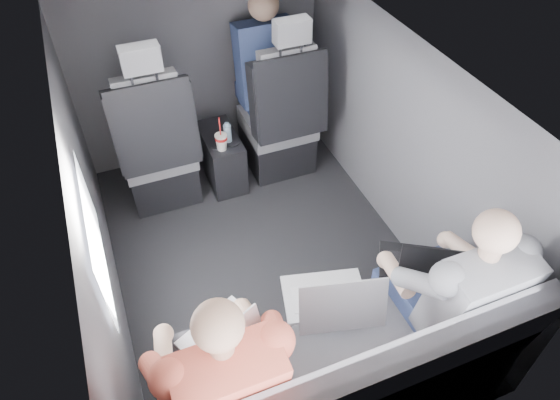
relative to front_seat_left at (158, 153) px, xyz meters
name	(u,v)px	position (x,y,z in m)	size (l,w,h in m)	color
floor	(265,261)	(0.45, -0.84, -0.40)	(2.60, 2.60, 0.00)	black
ceiling	(258,73)	(0.45, -0.84, 0.95)	(2.60, 2.60, 0.00)	#B2B2AD
panel_left	(95,227)	(-0.45, -0.84, 0.27)	(0.02, 2.60, 1.35)	#56565B
panel_right	(402,146)	(1.35, -0.84, 0.27)	(0.02, 2.60, 1.35)	#56565B
panel_front	(200,73)	(0.45, 0.46, 0.27)	(1.80, 0.02, 1.35)	#56565B
panel_back	(382,395)	(0.45, -2.14, 0.27)	(1.80, 0.02, 1.35)	#56565B
side_window	(95,237)	(-0.43, -1.14, 0.50)	(0.02, 0.75, 0.42)	white
seatbelt	(290,88)	(0.90, -0.17, 0.40)	(0.05, 0.01, 0.65)	black
front_seat_left	(158,153)	(0.00, 0.00, 0.00)	(0.52, 0.58, 1.26)	black
front_seat_right	(281,125)	(0.90, 0.00, 0.00)	(0.52, 0.58, 1.26)	black
center_console	(222,157)	(0.45, 0.04, -0.20)	(0.24, 0.48, 0.41)	black
rear_bench	(344,384)	(0.45, -1.90, -0.09)	(1.60, 0.57, 0.92)	#5C5B60
soda_cup	(221,141)	(0.42, -0.12, 0.07)	(0.09, 0.09, 0.26)	white
water_bottle	(228,133)	(0.48, -0.05, 0.07)	(0.06, 0.06, 0.16)	#9DBAD5
laptop_white	(226,341)	(-0.03, -1.68, 0.23)	(0.41, 0.44, 0.25)	silver
laptop_silver	(331,299)	(0.48, -1.66, 0.24)	(0.43, 0.43, 0.27)	silver
laptop_black	(421,265)	(0.97, -1.63, 0.23)	(0.40, 0.44, 0.24)	black
passenger_rear_left	(221,374)	(-0.09, -1.81, 0.23)	(0.50, 0.62, 1.22)	#303035
passenger_rear_right	(449,290)	(1.01, -1.81, 0.23)	(0.50, 0.62, 1.22)	navy
passenger_front_right	(265,64)	(0.88, 0.26, 0.36)	(0.42, 0.42, 0.86)	navy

